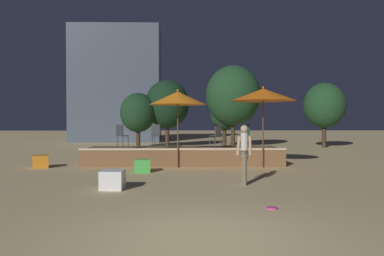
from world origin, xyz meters
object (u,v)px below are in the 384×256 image
(cube_seat_1, at_px, (113,180))
(cube_seat_0, at_px, (40,161))
(cube_seat_2, at_px, (142,166))
(background_tree_3, at_px, (233,96))
(background_tree_0, at_px, (167,104))
(patio_umbrella_1, at_px, (263,95))
(patio_umbrella_0, at_px, (178,98))
(frisbee_disc, at_px, (272,208))
(background_tree_1, at_px, (138,113))
(bistro_chair_3, at_px, (246,133))
(bistro_chair_1, at_px, (121,134))
(bistro_chair_2, at_px, (217,133))
(person_0, at_px, (244,153))
(background_tree_2, at_px, (324,105))
(background_tree_4, at_px, (224,115))
(bistro_chair_0, at_px, (156,133))

(cube_seat_1, bearing_deg, cube_seat_0, 128.66)
(cube_seat_2, height_order, background_tree_3, background_tree_3)
(cube_seat_2, xyz_separation_m, background_tree_3, (4.75, 12.03, 3.24))
(background_tree_0, bearing_deg, patio_umbrella_1, -69.21)
(cube_seat_1, relative_size, cube_seat_2, 0.98)
(patio_umbrella_0, xyz_separation_m, frisbee_disc, (2.03, -6.67, -2.63))
(background_tree_1, bearing_deg, background_tree_0, 20.95)
(cube_seat_0, bearing_deg, frisbee_disc, -42.87)
(patio_umbrella_1, xyz_separation_m, bistro_chair_3, (-0.36, 1.72, -1.50))
(bistro_chair_1, xyz_separation_m, bistro_chair_2, (3.80, 0.16, 0.00))
(person_0, bearing_deg, background_tree_2, 155.57)
(cube_seat_1, xyz_separation_m, background_tree_4, (4.67, 16.01, 1.96))
(person_0, height_order, bistro_chair_3, person_0)
(bistro_chair_0, xyz_separation_m, frisbee_disc, (2.90, -7.35, -1.27))
(bistro_chair_3, relative_size, background_tree_2, 0.21)
(background_tree_0, relative_size, background_tree_1, 1.25)
(background_tree_1, xyz_separation_m, background_tree_3, (6.28, 0.60, 1.17))
(cube_seat_1, bearing_deg, cube_seat_2, 82.76)
(cube_seat_1, distance_m, background_tree_2, 18.62)
(bistro_chair_2, bearing_deg, background_tree_2, -174.75)
(patio_umbrella_1, relative_size, bistro_chair_0, 3.45)
(background_tree_2, xyz_separation_m, background_tree_4, (-6.48, 1.31, -0.58))
(cube_seat_0, height_order, background_tree_2, background_tree_2)
(cube_seat_1, relative_size, background_tree_0, 0.14)
(background_tree_1, bearing_deg, cube_seat_2, -82.38)
(background_tree_2, height_order, background_tree_3, background_tree_3)
(cube_seat_1, xyz_separation_m, frisbee_disc, (3.67, -2.25, -0.23))
(person_0, distance_m, bistro_chair_1, 6.11)
(cube_seat_0, distance_m, bistro_chair_3, 8.36)
(bistro_chair_0, height_order, bistro_chair_3, same)
(patio_umbrella_1, xyz_separation_m, background_tree_0, (-4.15, 10.94, 0.10))
(patio_umbrella_1, xyz_separation_m, background_tree_3, (0.27, 10.83, 0.68))
(cube_seat_0, relative_size, background_tree_1, 0.20)
(bistro_chair_3, height_order, background_tree_1, background_tree_1)
(patio_umbrella_1, bearing_deg, bistro_chair_0, 170.46)
(cube_seat_2, xyz_separation_m, person_0, (3.15, -2.62, 0.68))
(background_tree_4, bearing_deg, cube_seat_0, -125.61)
(bistro_chair_1, height_order, bistro_chair_3, same)
(background_tree_3, bearing_deg, cube_seat_0, -129.15)
(background_tree_2, height_order, background_tree_4, background_tree_2)
(background_tree_0, bearing_deg, person_0, -79.20)
(cube_seat_2, bearing_deg, bistro_chair_3, 35.34)
(bistro_chair_1, distance_m, bistro_chair_3, 5.27)
(background_tree_0, bearing_deg, frisbee_disc, -80.55)
(background_tree_1, bearing_deg, bistro_chair_0, -78.78)
(patio_umbrella_0, relative_size, background_tree_3, 0.54)
(patio_umbrella_1, height_order, person_0, patio_umbrella_1)
(bistro_chair_3, distance_m, background_tree_3, 9.38)
(background_tree_0, bearing_deg, background_tree_4, 9.64)
(bistro_chair_1, bearing_deg, background_tree_4, -79.96)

